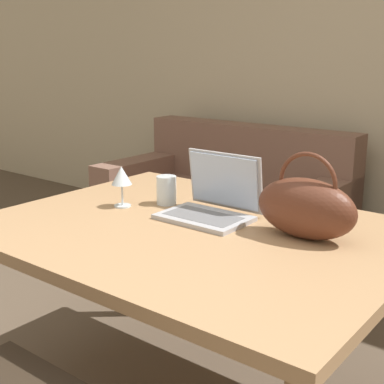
% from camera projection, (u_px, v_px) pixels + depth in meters
% --- Properties ---
extents(dining_table, '(1.40, 1.08, 0.73)m').
position_uv_depth(dining_table, '(194.00, 246.00, 1.83)').
color(dining_table, '#A87F56').
rests_on(dining_table, ground_plane).
extents(couch, '(1.57, 0.86, 0.82)m').
position_uv_depth(couch, '(224.00, 210.00, 3.55)').
color(couch, '#7F5B4C').
rests_on(couch, ground_plane).
extents(laptop, '(0.31, 0.25, 0.22)m').
position_uv_depth(laptop, '(214.00, 200.00, 1.91)').
color(laptop, '#ADADB2').
rests_on(laptop, dining_table).
extents(drinking_glass, '(0.08, 0.08, 0.11)m').
position_uv_depth(drinking_glass, '(166.00, 190.00, 2.07)').
color(drinking_glass, silver).
rests_on(drinking_glass, dining_table).
extents(wine_glass, '(0.08, 0.08, 0.16)m').
position_uv_depth(wine_glass, '(122.00, 177.00, 2.02)').
color(wine_glass, silver).
rests_on(wine_glass, dining_table).
extents(handbag, '(0.33, 0.15, 0.28)m').
position_uv_depth(handbag, '(306.00, 207.00, 1.68)').
color(handbag, '#592D1E').
rests_on(handbag, dining_table).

